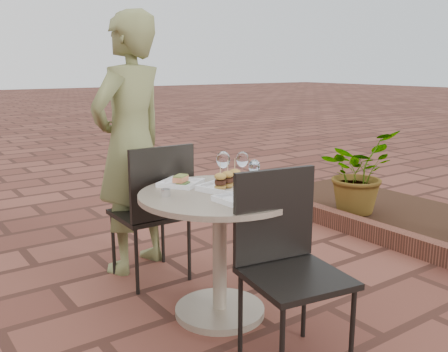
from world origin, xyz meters
TOP-DOWN VIEW (x-y plane):
  - ground at (0.00, 0.00)m, footprint 60.00×60.00m
  - cafe_table at (-0.15, -0.11)m, footprint 0.90×0.90m
  - chair_far at (-0.24, 0.49)m, footprint 0.45×0.45m
  - chair_near at (-0.14, -0.63)m, footprint 0.51×0.51m
  - diner at (-0.24, 0.83)m, footprint 0.76×0.63m
  - plate_salmon at (-0.24, 0.17)m, footprint 0.30×0.30m
  - plate_sliders at (-0.08, -0.08)m, footprint 0.33×0.33m
  - plate_tuna at (-0.16, -0.33)m, footprint 0.25×0.25m
  - wine_glass_right at (0.10, -0.10)m, footprint 0.07×0.07m
  - wine_glass_mid at (-0.00, 0.07)m, footprint 0.08×0.08m
  - wine_glass_far at (0.13, 0.05)m, footprint 0.08×0.08m
  - steel_ramekin at (-0.43, -0.00)m, footprint 0.06×0.06m
  - cutlery_set at (0.15, -0.22)m, footprint 0.11×0.19m
  - planter_curb at (1.60, 0.30)m, footprint 0.12×3.00m
  - mulch_bed at (2.30, 0.30)m, footprint 1.30×3.00m
  - potted_plant_a at (1.97, 0.69)m, footprint 0.81×0.74m

SIDE VIEW (x-z plane):
  - ground at x=0.00m, z-range 0.00..0.00m
  - mulch_bed at x=2.30m, z-range 0.00..0.06m
  - planter_curb at x=1.60m, z-range 0.00..0.15m
  - potted_plant_a at x=1.97m, z-range 0.06..0.83m
  - cafe_table at x=-0.15m, z-range 0.12..0.85m
  - chair_far at x=-0.24m, z-range 0.08..1.01m
  - chair_near at x=-0.14m, z-range 0.08..1.01m
  - cutlery_set at x=0.15m, z-range 0.73..0.73m
  - plate_tuna at x=-0.16m, z-range 0.73..0.76m
  - plate_salmon at x=-0.24m, z-range 0.72..0.78m
  - steel_ramekin at x=-0.43m, z-range 0.73..0.77m
  - plate_sliders at x=-0.08m, z-range 0.68..0.85m
  - wine_glass_right at x=0.10m, z-range 0.76..0.92m
  - wine_glass_far at x=0.13m, z-range 0.77..0.95m
  - wine_glass_mid at x=0.00m, z-range 0.77..0.96m
  - diner at x=-0.24m, z-range 0.00..1.78m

